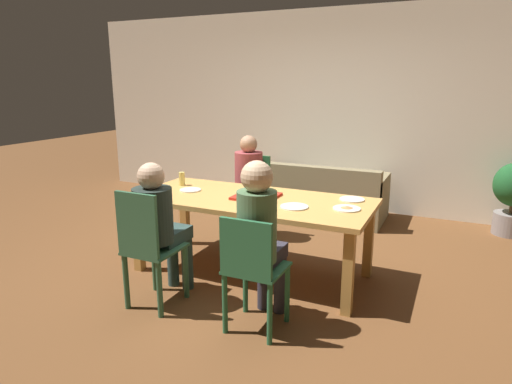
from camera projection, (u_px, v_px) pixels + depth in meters
The scene contains 18 objects.
ground_plane at pixel (252, 272), 4.23m from camera, with size 20.00×20.00×0.00m, color brown.
back_wall at pixel (332, 111), 6.22m from camera, with size 7.79×0.12×2.73m, color silver.
dining_table at pixel (251, 206), 4.07m from camera, with size 2.19×0.96×0.74m.
chair_0 at pixel (252, 268), 3.11m from camera, with size 0.40×0.39×0.88m.
person_0 at pixel (260, 230), 3.17m from camera, with size 0.28×0.47×1.25m.
chair_1 at pixel (252, 192), 5.12m from camera, with size 0.38×0.40×0.95m.
person_1 at pixel (246, 180), 4.95m from camera, with size 0.31×0.54×1.19m.
chair_2 at pixel (148, 247), 3.46m from camera, with size 0.39×0.42×0.98m.
person_2 at pixel (159, 220), 3.56m from camera, with size 0.31×0.53×1.17m.
pizza_box_0 at pixel (256, 196), 4.06m from camera, with size 0.37×0.37×0.02m.
plate_0 at pixel (190, 190), 4.32m from camera, with size 0.21×0.21×0.01m.
plate_1 at pixel (347, 208), 3.69m from camera, with size 0.23×0.23×0.03m.
plate_2 at pixel (294, 207), 3.75m from camera, with size 0.24×0.24×0.01m.
plate_3 at pixel (352, 199), 3.98m from camera, with size 0.22×0.22×0.01m.
drinking_glass_0 at pixel (161, 192), 4.05m from camera, with size 0.06×0.06×0.11m, color #E6CD5E.
drinking_glass_1 at pixel (182, 179), 4.52m from camera, with size 0.06×0.06×0.14m, color #DCCA64.
drinking_glass_2 at pixel (158, 184), 4.33m from camera, with size 0.08×0.08×0.13m, color #B75433.
couch at pixel (318, 196), 5.92m from camera, with size 1.72×0.84×0.74m.
Camera 1 is at (1.69, -3.54, 1.78)m, focal length 31.12 mm.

